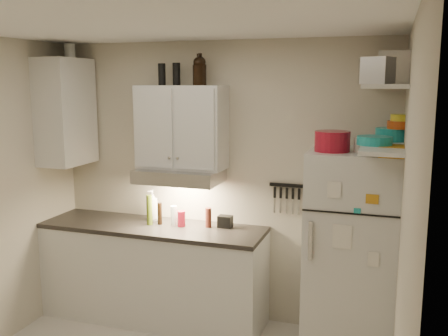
% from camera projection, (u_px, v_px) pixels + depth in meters
% --- Properties ---
extents(ceiling, '(3.20, 3.00, 0.02)m').
position_uv_depth(ceiling, '(139.00, 19.00, 3.04)').
color(ceiling, white).
rests_on(ceiling, ground).
extents(back_wall, '(3.20, 0.02, 2.60)m').
position_uv_depth(back_wall, '(219.00, 182.00, 4.68)').
color(back_wall, beige).
rests_on(back_wall, ground).
extents(right_wall, '(0.02, 3.00, 2.60)m').
position_uv_depth(right_wall, '(405.00, 252.00, 2.76)').
color(right_wall, beige).
rests_on(right_wall, ground).
extents(base_cabinet, '(2.10, 0.60, 0.88)m').
position_uv_depth(base_cabinet, '(154.00, 274.00, 4.71)').
color(base_cabinet, silver).
rests_on(base_cabinet, floor).
extents(countertop, '(2.10, 0.62, 0.04)m').
position_uv_depth(countertop, '(153.00, 227.00, 4.63)').
color(countertop, '#2A2624').
rests_on(countertop, base_cabinet).
extents(upper_cabinet, '(0.80, 0.33, 0.75)m').
position_uv_depth(upper_cabinet, '(182.00, 127.00, 4.52)').
color(upper_cabinet, silver).
rests_on(upper_cabinet, back_wall).
extents(side_cabinet, '(0.33, 0.55, 1.00)m').
position_uv_depth(side_cabinet, '(66.00, 112.00, 4.73)').
color(side_cabinet, silver).
rests_on(side_cabinet, left_wall).
extents(range_hood, '(0.76, 0.46, 0.12)m').
position_uv_depth(range_hood, '(180.00, 176.00, 4.53)').
color(range_hood, silver).
rests_on(range_hood, back_wall).
extents(fridge, '(0.70, 0.68, 1.70)m').
position_uv_depth(fridge, '(351.00, 255.00, 4.04)').
color(fridge, silver).
rests_on(fridge, floor).
extents(shelf_hi, '(0.30, 0.95, 0.03)m').
position_uv_depth(shelf_hi, '(386.00, 86.00, 3.62)').
color(shelf_hi, silver).
rests_on(shelf_hi, right_wall).
extents(shelf_lo, '(0.30, 0.95, 0.03)m').
position_uv_depth(shelf_lo, '(383.00, 146.00, 3.69)').
color(shelf_lo, silver).
rests_on(shelf_lo, right_wall).
extents(knife_strip, '(0.42, 0.02, 0.03)m').
position_uv_depth(knife_strip, '(293.00, 186.00, 4.43)').
color(knife_strip, black).
rests_on(knife_strip, back_wall).
extents(dutch_oven, '(0.34, 0.34, 0.16)m').
position_uv_depth(dutch_oven, '(332.00, 141.00, 3.84)').
color(dutch_oven, maroon).
rests_on(dutch_oven, fridge).
extents(book_stack, '(0.20, 0.24, 0.08)m').
position_uv_depth(book_stack, '(393.00, 151.00, 3.58)').
color(book_stack, '#BA7D17').
rests_on(book_stack, fridge).
extents(spice_jar, '(0.07, 0.07, 0.11)m').
position_uv_depth(spice_jar, '(358.00, 145.00, 3.79)').
color(spice_jar, silver).
rests_on(spice_jar, fridge).
extents(stock_pot, '(0.35, 0.35, 0.19)m').
position_uv_depth(stock_pot, '(376.00, 71.00, 3.84)').
color(stock_pot, silver).
rests_on(stock_pot, shelf_hi).
extents(tin_a, '(0.23, 0.21, 0.22)m').
position_uv_depth(tin_a, '(395.00, 68.00, 3.46)').
color(tin_a, '#AAAAAD').
rests_on(tin_a, shelf_hi).
extents(tin_b, '(0.23, 0.23, 0.18)m').
position_uv_depth(tin_b, '(378.00, 71.00, 3.37)').
color(tin_b, '#AAAAAD').
rests_on(tin_b, shelf_hi).
extents(bowl_teal, '(0.25, 0.25, 0.10)m').
position_uv_depth(bowl_teal, '(392.00, 134.00, 3.89)').
color(bowl_teal, teal).
rests_on(bowl_teal, shelf_lo).
extents(bowl_orange, '(0.20, 0.20, 0.06)m').
position_uv_depth(bowl_orange, '(400.00, 125.00, 3.82)').
color(bowl_orange, '#BE4411').
rests_on(bowl_orange, bowl_teal).
extents(bowl_yellow, '(0.16, 0.16, 0.05)m').
position_uv_depth(bowl_yellow, '(401.00, 118.00, 3.81)').
color(bowl_yellow, gold).
rests_on(bowl_yellow, bowl_orange).
extents(plates, '(0.30, 0.30, 0.06)m').
position_uv_depth(plates, '(375.00, 141.00, 3.64)').
color(plates, teal).
rests_on(plates, shelf_lo).
extents(growler_a, '(0.11, 0.11, 0.25)m').
position_uv_depth(growler_a, '(199.00, 71.00, 4.38)').
color(growler_a, black).
rests_on(growler_a, upper_cabinet).
extents(growler_b, '(0.14, 0.14, 0.26)m').
position_uv_depth(growler_b, '(200.00, 71.00, 4.41)').
color(growler_b, black).
rests_on(growler_b, upper_cabinet).
extents(thermos_a, '(0.09, 0.09, 0.20)m').
position_uv_depth(thermos_a, '(177.00, 74.00, 4.47)').
color(thermos_a, black).
rests_on(thermos_a, upper_cabinet).
extents(thermos_b, '(0.07, 0.07, 0.19)m').
position_uv_depth(thermos_b, '(162.00, 74.00, 4.48)').
color(thermos_b, black).
rests_on(thermos_b, upper_cabinet).
extents(side_jar, '(0.13, 0.13, 0.14)m').
position_uv_depth(side_jar, '(70.00, 51.00, 4.71)').
color(side_jar, silver).
rests_on(side_jar, side_cabinet).
extents(soap_bottle, '(0.17, 0.17, 0.33)m').
position_uv_depth(soap_bottle, '(152.00, 203.00, 4.76)').
color(soap_bottle, silver).
rests_on(soap_bottle, countertop).
extents(pepper_mill, '(0.07, 0.07, 0.18)m').
position_uv_depth(pepper_mill, '(208.00, 218.00, 4.54)').
color(pepper_mill, maroon).
rests_on(pepper_mill, countertop).
extents(oil_bottle, '(0.06, 0.06, 0.28)m').
position_uv_depth(oil_bottle, '(149.00, 210.00, 4.62)').
color(oil_bottle, '#586F1B').
rests_on(oil_bottle, countertop).
extents(vinegar_bottle, '(0.05, 0.05, 0.21)m').
position_uv_depth(vinegar_bottle, '(160.00, 214.00, 4.63)').
color(vinegar_bottle, black).
rests_on(vinegar_bottle, countertop).
extents(clear_bottle, '(0.07, 0.07, 0.18)m').
position_uv_depth(clear_bottle, '(174.00, 215.00, 4.61)').
color(clear_bottle, silver).
rests_on(clear_bottle, countertop).
extents(red_jar, '(0.09, 0.09, 0.15)m').
position_uv_depth(red_jar, '(181.00, 219.00, 4.57)').
color(red_jar, maroon).
rests_on(red_jar, countertop).
extents(caddy, '(0.13, 0.09, 0.11)m').
position_uv_depth(caddy, '(225.00, 222.00, 4.54)').
color(caddy, black).
rests_on(caddy, countertop).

